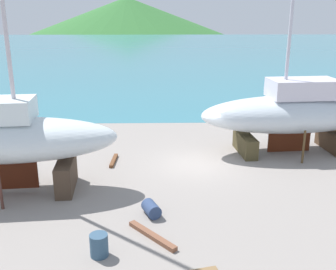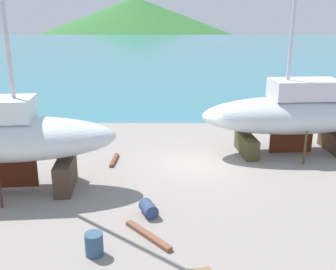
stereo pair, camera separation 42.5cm
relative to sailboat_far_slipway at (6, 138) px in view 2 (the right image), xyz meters
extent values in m
plane|color=gray|center=(8.41, 0.28, -2.40)|extent=(43.08, 43.08, 0.00)
cube|color=teal|center=(8.41, 66.85, -2.40)|extent=(165.78, 111.60, 0.01)
cone|color=#316C31|center=(-9.88, 200.21, -2.40)|extent=(159.25, 159.25, 29.26)
cube|color=#453427|center=(2.35, 0.20, -1.73)|extent=(0.90, 2.48, 1.34)
cylinder|color=#4B3523|center=(-0.10, 1.66, -1.40)|extent=(0.12, 0.12, 2.00)
ellipsoid|color=silver|center=(0.04, 0.00, -0.02)|extent=(9.51, 3.81, 1.88)
cube|color=#481A0C|center=(0.04, 0.00, -1.62)|extent=(2.23, 0.27, 1.31)
cube|color=#473E24|center=(11.29, 4.72, -1.87)|extent=(0.92, 2.74, 1.06)
cube|color=#4A3423|center=(16.35, 5.14, -1.87)|extent=(0.92, 2.74, 1.06)
cylinder|color=brown|center=(13.98, 3.09, -1.51)|extent=(0.12, 0.12, 1.77)
cylinder|color=#47361A|center=(13.67, 6.77, -1.51)|extent=(0.12, 0.12, 1.77)
ellipsoid|color=silver|center=(13.82, 4.93, -0.22)|extent=(10.40, 4.20, 2.03)
cube|color=#511F0E|center=(13.82, 4.93, -1.94)|extent=(2.44, 0.28, 1.42)
cube|color=silver|center=(14.33, 4.97, 1.20)|extent=(3.81, 2.31, 1.01)
cylinder|color=#B8BBC9|center=(15.09, 5.03, 1.59)|extent=(3.55, 0.42, 0.13)
cylinder|color=navy|center=(6.17, -2.30, -2.13)|extent=(0.82, 0.99, 0.54)
cylinder|color=#32506A|center=(4.53, -4.95, -2.02)|extent=(0.68, 0.68, 0.77)
cylinder|color=#27232E|center=(-1.44, 5.95, -2.08)|extent=(0.74, 0.98, 0.64)
cube|color=brown|center=(6.22, -3.93, -2.32)|extent=(1.73, 1.95, 0.16)
cube|color=brown|center=(4.08, 3.47, -2.32)|extent=(0.28, 1.77, 0.15)
camera|label=1|loc=(6.50, -16.17, 5.21)|focal=42.47mm
camera|label=2|loc=(6.93, -16.18, 5.21)|focal=42.47mm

